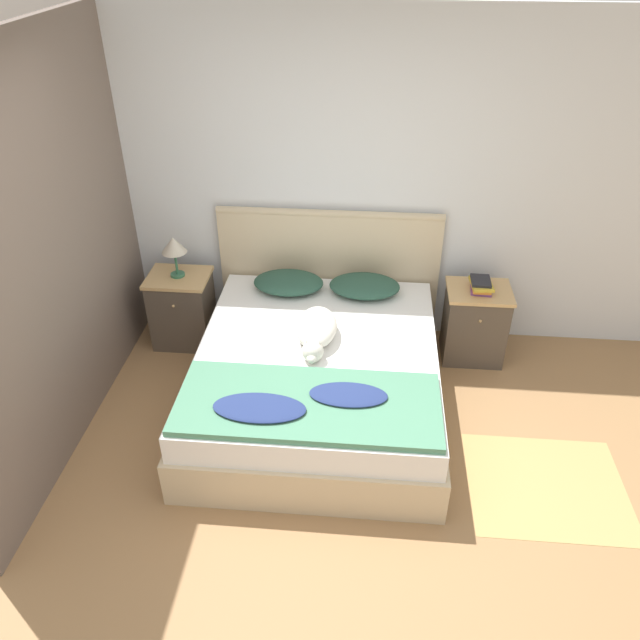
# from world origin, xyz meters

# --- Properties ---
(ground_plane) EXTENTS (16.00, 16.00, 0.00)m
(ground_plane) POSITION_xyz_m (0.00, 0.00, 0.00)
(ground_plane) COLOR #997047
(wall_back) EXTENTS (9.00, 0.06, 2.55)m
(wall_back) POSITION_xyz_m (0.00, 2.13, 1.27)
(wall_back) COLOR silver
(wall_back) RESTS_ON ground_plane
(wall_side_left) EXTENTS (0.06, 3.10, 2.55)m
(wall_side_left) POSITION_xyz_m (-1.59, 1.05, 1.27)
(wall_side_left) COLOR #706056
(wall_side_left) RESTS_ON ground_plane
(bed) EXTENTS (1.70, 1.98, 0.52)m
(bed) POSITION_xyz_m (0.03, 1.05, 0.26)
(bed) COLOR #C6B28E
(bed) RESTS_ON ground_plane
(headboard) EXTENTS (1.78, 0.06, 1.10)m
(headboard) POSITION_xyz_m (0.03, 2.06, 0.57)
(headboard) COLOR #C6B28E
(headboard) RESTS_ON ground_plane
(nightstand_left) EXTENTS (0.49, 0.40, 0.62)m
(nightstand_left) POSITION_xyz_m (-1.15, 1.77, 0.31)
(nightstand_left) COLOR #4C4238
(nightstand_left) RESTS_ON ground_plane
(nightstand_right) EXTENTS (0.49, 0.40, 0.62)m
(nightstand_right) POSITION_xyz_m (1.21, 1.77, 0.31)
(nightstand_right) COLOR #4C4238
(nightstand_right) RESTS_ON ground_plane
(pillow_left) EXTENTS (0.55, 0.37, 0.14)m
(pillow_left) POSITION_xyz_m (-0.27, 1.80, 0.59)
(pillow_left) COLOR #284C3D
(pillow_left) RESTS_ON bed
(pillow_right) EXTENTS (0.55, 0.37, 0.14)m
(pillow_right) POSITION_xyz_m (0.33, 1.80, 0.59)
(pillow_right) COLOR #284C3D
(pillow_right) RESTS_ON bed
(quilt) EXTENTS (1.60, 0.67, 0.07)m
(quilt) POSITION_xyz_m (0.02, 0.44, 0.55)
(quilt) COLOR #4C8466
(quilt) RESTS_ON bed
(dog) EXTENTS (0.29, 0.68, 0.17)m
(dog) POSITION_xyz_m (0.01, 1.15, 0.60)
(dog) COLOR silver
(dog) RESTS_ON bed
(book_stack) EXTENTS (0.17, 0.24, 0.09)m
(book_stack) POSITION_xyz_m (1.21, 1.77, 0.66)
(book_stack) COLOR #703D7F
(book_stack) RESTS_ON nightstand_right
(table_lamp) EXTENTS (0.20, 0.20, 0.33)m
(table_lamp) POSITION_xyz_m (-1.15, 1.78, 0.87)
(table_lamp) COLOR #336B4C
(table_lamp) RESTS_ON nightstand_left
(rug) EXTENTS (0.98, 0.85, 0.00)m
(rug) POSITION_xyz_m (1.54, 0.42, 0.00)
(rug) COLOR tan
(rug) RESTS_ON ground_plane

